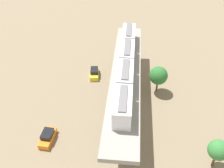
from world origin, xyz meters
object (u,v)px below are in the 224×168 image
(tree_near_viaduct, at_px, (218,150))
(train, at_px, (126,65))
(parked_car_orange, at_px, (48,137))
(tree_mid_lot, at_px, (158,76))
(parked_car_yellow, at_px, (94,73))

(tree_near_viaduct, bearing_deg, train, 137.27)
(parked_car_orange, bearing_deg, train, 44.82)
(parked_car_orange, height_order, tree_near_viaduct, tree_near_viaduct)
(train, bearing_deg, parked_car_orange, -139.53)
(train, height_order, tree_near_viaduct, train)
(parked_car_orange, bearing_deg, tree_mid_lot, 42.12)
(train, distance_m, tree_mid_lot, 8.91)
(parked_car_orange, xyz_separation_m, tree_near_viaduct, (26.30, -2.47, 3.04))
(parked_car_yellow, bearing_deg, parked_car_orange, -111.44)
(tree_mid_lot, bearing_deg, tree_near_viaduct, -65.60)
(tree_near_viaduct, distance_m, tree_mid_lot, 18.57)
(parked_car_orange, distance_m, tree_mid_lot, 23.79)
(train, relative_size, parked_car_yellow, 6.29)
(tree_mid_lot, bearing_deg, parked_car_yellow, 163.24)
(parked_car_yellow, distance_m, tree_near_viaduct, 29.97)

